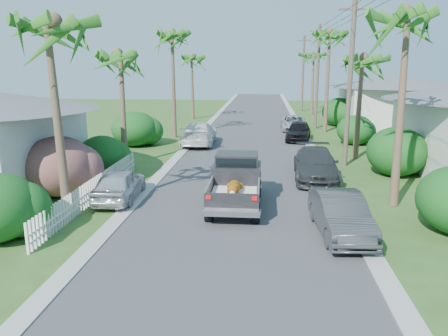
# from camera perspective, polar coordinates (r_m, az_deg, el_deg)

# --- Properties ---
(ground) EXTENTS (120.00, 120.00, 0.00)m
(ground) POSITION_cam_1_polar(r_m,az_deg,el_deg) (12.92, 0.35, -12.19)
(ground) COLOR #36541F
(ground) RESTS_ON ground
(road) EXTENTS (8.00, 100.00, 0.02)m
(road) POSITION_cam_1_polar(r_m,az_deg,el_deg) (37.05, 3.65, 4.66)
(road) COLOR #38383A
(road) RESTS_ON ground
(curb_left) EXTENTS (0.60, 100.00, 0.06)m
(curb_left) POSITION_cam_1_polar(r_m,az_deg,el_deg) (37.41, -2.97, 4.79)
(curb_left) COLOR #A5A39E
(curb_left) RESTS_ON ground
(curb_right) EXTENTS (0.60, 100.00, 0.06)m
(curb_right) POSITION_cam_1_polar(r_m,az_deg,el_deg) (37.18, 10.31, 4.54)
(curb_right) COLOR #A5A39E
(curb_right) RESTS_ON ground
(pickup_truck) EXTENTS (1.98, 5.12, 2.06)m
(pickup_truck) POSITION_cam_1_polar(r_m,az_deg,el_deg) (17.77, 1.64, -1.54)
(pickup_truck) COLOR black
(pickup_truck) RESTS_ON ground
(parked_car_rn) EXTENTS (1.79, 4.30, 1.38)m
(parked_car_rn) POSITION_cam_1_polar(r_m,az_deg,el_deg) (15.11, 14.98, -5.96)
(parked_car_rn) COLOR #34383A
(parked_car_rn) RESTS_ON ground
(parked_car_rm) EXTENTS (2.28, 5.20, 1.49)m
(parked_car_rm) POSITION_cam_1_polar(r_m,az_deg,el_deg) (22.13, 11.88, 0.44)
(parked_car_rm) COLOR #2E3133
(parked_car_rm) RESTS_ON ground
(parked_car_rf) EXTENTS (2.27, 4.44, 1.45)m
(parked_car_rf) POSITION_cam_1_polar(r_m,az_deg,el_deg) (33.38, 9.69, 4.78)
(parked_car_rf) COLOR black
(parked_car_rf) RESTS_ON ground
(parked_car_rd) EXTENTS (2.15, 4.63, 1.28)m
(parked_car_rd) POSITION_cam_1_polar(r_m,az_deg,el_deg) (38.44, 9.12, 5.79)
(parked_car_rd) COLOR silver
(parked_car_rd) RESTS_ON ground
(parked_car_ln) EXTENTS (1.81, 4.04, 1.35)m
(parked_car_ln) POSITION_cam_1_polar(r_m,az_deg,el_deg) (18.85, -13.50, -2.10)
(parked_car_ln) COLOR silver
(parked_car_ln) RESTS_ON ground
(parked_car_lf) EXTENTS (2.43, 5.58, 1.60)m
(parked_car_lf) POSITION_cam_1_polar(r_m,az_deg,el_deg) (31.22, -3.30, 4.51)
(parked_car_lf) COLOR white
(parked_car_lf) RESTS_ON ground
(palm_l_a) EXTENTS (4.40, 4.40, 8.20)m
(palm_l_a) POSITION_cam_1_polar(r_m,az_deg,el_deg) (16.34, -21.91, 17.21)
(palm_l_a) COLOR brown
(palm_l_a) RESTS_ON ground
(palm_l_b) EXTENTS (4.40, 4.40, 7.40)m
(palm_l_b) POSITION_cam_1_polar(r_m,az_deg,el_deg) (24.87, -13.45, 14.31)
(palm_l_b) COLOR brown
(palm_l_b) RESTS_ON ground
(palm_l_c) EXTENTS (4.40, 4.40, 9.20)m
(palm_l_c) POSITION_cam_1_polar(r_m,az_deg,el_deg) (34.41, -6.81, 17.14)
(palm_l_c) COLOR brown
(palm_l_c) RESTS_ON ground
(palm_l_d) EXTENTS (4.40, 4.40, 7.70)m
(palm_l_d) POSITION_cam_1_polar(r_m,az_deg,el_deg) (46.23, -4.23, 14.36)
(palm_l_d) COLOR brown
(palm_l_d) RESTS_ON ground
(palm_r_a) EXTENTS (4.40, 4.40, 8.70)m
(palm_r_a) POSITION_cam_1_polar(r_m,az_deg,el_deg) (18.50, 23.09, 18.08)
(palm_r_a) COLOR brown
(palm_r_a) RESTS_ON ground
(palm_r_b) EXTENTS (4.40, 4.40, 7.20)m
(palm_r_b) POSITION_cam_1_polar(r_m,az_deg,el_deg) (27.21, 17.63, 13.52)
(palm_r_b) COLOR brown
(palm_r_b) RESTS_ON ground
(palm_r_c) EXTENTS (4.40, 4.40, 9.40)m
(palm_r_c) POSITION_cam_1_polar(r_m,az_deg,el_deg) (38.06, 13.67, 16.78)
(palm_r_c) COLOR brown
(palm_r_c) RESTS_ON ground
(palm_r_d) EXTENTS (4.40, 4.40, 8.00)m
(palm_r_d) POSITION_cam_1_polar(r_m,az_deg,el_deg) (51.92, 11.68, 14.34)
(palm_r_d) COLOR brown
(palm_r_d) RESTS_ON ground
(shrub_l_b) EXTENTS (3.00, 3.30, 2.60)m
(shrub_l_b) POSITION_cam_1_polar(r_m,az_deg,el_deg) (20.14, -20.78, 0.21)
(shrub_l_b) COLOR #BE1B5F
(shrub_l_b) RESTS_ON ground
(shrub_l_c) EXTENTS (2.40, 2.64, 2.00)m
(shrub_l_c) POSITION_cam_1_polar(r_m,az_deg,el_deg) (23.63, -15.68, 1.68)
(shrub_l_c) COLOR #144718
(shrub_l_c) RESTS_ON ground
(shrub_l_d) EXTENTS (3.20, 3.52, 2.40)m
(shrub_l_d) POSITION_cam_1_polar(r_m,az_deg,el_deg) (31.25, -11.59, 5.02)
(shrub_l_d) COLOR #144718
(shrub_l_d) RESTS_ON ground
(shrub_r_b) EXTENTS (3.00, 3.30, 2.50)m
(shrub_r_b) POSITION_cam_1_polar(r_m,az_deg,el_deg) (24.01, 21.63, 2.02)
(shrub_r_b) COLOR #144718
(shrub_r_b) RESTS_ON ground
(shrub_r_c) EXTENTS (2.60, 2.86, 2.10)m
(shrub_r_c) POSITION_cam_1_polar(r_m,az_deg,el_deg) (32.60, 16.75, 4.79)
(shrub_r_c) COLOR #144718
(shrub_r_c) RESTS_ON ground
(shrub_r_d) EXTENTS (3.20, 3.52, 2.60)m
(shrub_r_d) POSITION_cam_1_polar(r_m,az_deg,el_deg) (42.42, 14.82, 7.10)
(shrub_r_d) COLOR #144718
(shrub_r_d) RESTS_ON ground
(picket_fence) EXTENTS (0.10, 11.00, 1.00)m
(picket_fence) POSITION_cam_1_polar(r_m,az_deg,el_deg) (19.17, -16.38, -2.56)
(picket_fence) COLOR white
(picket_fence) RESTS_ON ground
(house_right_far) EXTENTS (9.00, 8.00, 4.60)m
(house_right_far) POSITION_cam_1_polar(r_m,az_deg,el_deg) (43.45, 21.46, 7.86)
(house_right_far) COLOR silver
(house_right_far) RESTS_ON ground
(utility_pole_b) EXTENTS (1.60, 0.26, 9.00)m
(utility_pole_b) POSITION_cam_1_polar(r_m,az_deg,el_deg) (25.06, 16.11, 10.60)
(utility_pole_b) COLOR brown
(utility_pole_b) RESTS_ON ground
(utility_pole_c) EXTENTS (1.60, 0.26, 9.00)m
(utility_pole_c) POSITION_cam_1_polar(r_m,az_deg,el_deg) (39.90, 12.11, 11.64)
(utility_pole_c) COLOR brown
(utility_pole_c) RESTS_ON ground
(utility_pole_d) EXTENTS (1.60, 0.26, 9.00)m
(utility_pole_d) POSITION_cam_1_polar(r_m,az_deg,el_deg) (54.82, 10.27, 12.09)
(utility_pole_d) COLOR brown
(utility_pole_d) RESTS_ON ground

